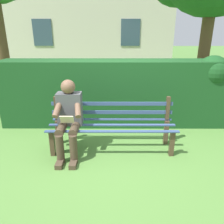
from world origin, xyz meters
name	(u,v)px	position (x,y,z in m)	size (l,w,h in m)	color
ground	(112,149)	(0.00, 0.00, 0.00)	(60.00, 60.00, 0.00)	#517F38
park_bench	(112,124)	(0.00, -0.08, 0.43)	(2.03, 0.55, 0.85)	#4C3828
person_seated	(69,117)	(0.67, 0.10, 0.63)	(0.44, 0.73, 1.18)	#4C4C51
hedge_backdrop	(132,91)	(-0.42, -1.16, 0.70)	(5.27, 0.75, 1.44)	#19471E
building_facade	(89,3)	(1.23, -9.28, 3.29)	(8.33, 3.25, 6.58)	beige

